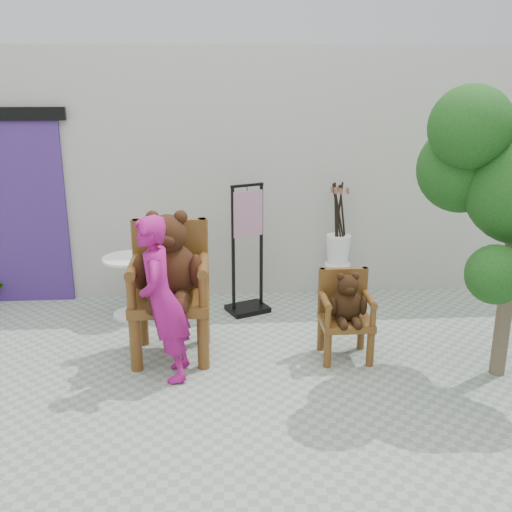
# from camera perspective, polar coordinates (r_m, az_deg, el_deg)

# --- Properties ---
(ground_plane) EXTENTS (60.00, 60.00, 0.00)m
(ground_plane) POSITION_cam_1_polar(r_m,az_deg,el_deg) (5.31, 3.50, -13.49)
(ground_plane) COLOR gray
(ground_plane) RESTS_ON ground
(back_wall) EXTENTS (9.00, 1.00, 3.00)m
(back_wall) POSITION_cam_1_polar(r_m,az_deg,el_deg) (7.75, 0.75, 8.22)
(back_wall) COLOR #B4B2A8
(back_wall) RESTS_ON ground
(doorway) EXTENTS (1.40, 0.11, 2.33)m
(doorway) POSITION_cam_1_polar(r_m,az_deg,el_deg) (7.65, -22.00, 4.29)
(doorway) COLOR #422571
(doorway) RESTS_ON ground
(chair_big) EXTENTS (0.76, 0.78, 1.48)m
(chair_big) POSITION_cam_1_polar(r_m,az_deg,el_deg) (5.80, -8.27, -1.61)
(chair_big) COLOR #4F2F11
(chair_big) RESTS_ON ground
(chair_small) EXTENTS (0.49, 0.48, 0.88)m
(chair_small) POSITION_cam_1_polar(r_m,az_deg,el_deg) (5.88, 8.56, -4.79)
(chair_small) COLOR #4F2F11
(chair_small) RESTS_ON ground
(person) EXTENTS (0.37, 0.56, 1.52)m
(person) POSITION_cam_1_polar(r_m,az_deg,el_deg) (5.40, -8.91, -4.15)
(person) COLOR #9D136D
(person) RESTS_ON ground
(cafe_table) EXTENTS (0.60, 0.60, 0.70)m
(cafe_table) POSITION_cam_1_polar(r_m,az_deg,el_deg) (6.96, -11.87, -2.21)
(cafe_table) COLOR white
(cafe_table) RESTS_ON ground
(display_stand) EXTENTS (0.55, 0.50, 1.51)m
(display_stand) POSITION_cam_1_polar(r_m,az_deg,el_deg) (6.89, -0.81, -0.76)
(display_stand) COLOR black
(display_stand) RESTS_ON ground
(stool_bucket) EXTENTS (0.32, 0.32, 1.45)m
(stool_bucket) POSITION_cam_1_polar(r_m,az_deg,el_deg) (7.33, 7.83, 0.66)
(stool_bucket) COLOR white
(stool_bucket) RESTS_ON ground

